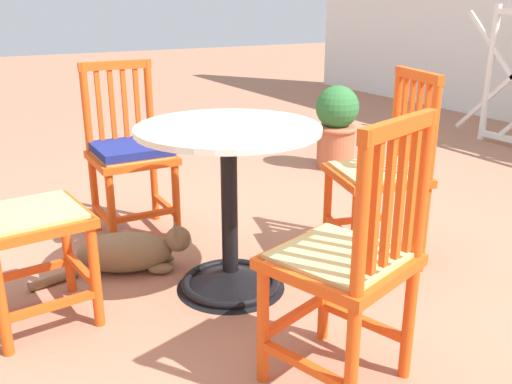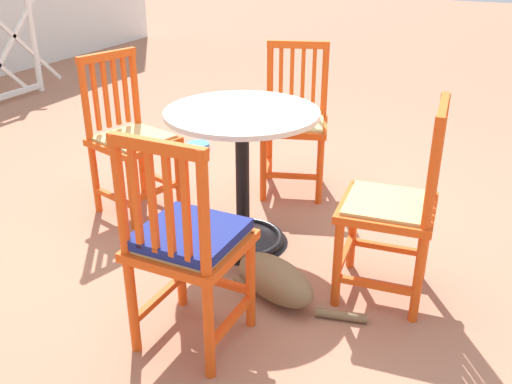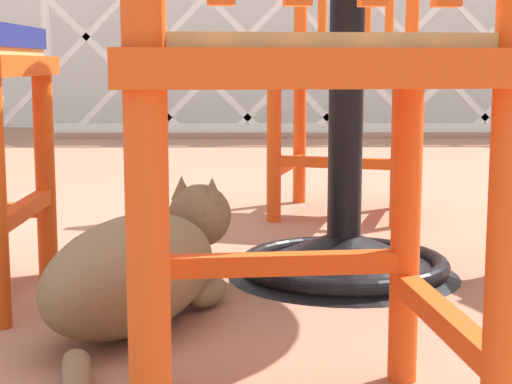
{
  "view_description": "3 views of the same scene",
  "coord_description": "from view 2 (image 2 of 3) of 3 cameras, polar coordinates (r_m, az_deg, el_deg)",
  "views": [
    {
      "loc": [
        1.98,
        -1.09,
        1.21
      ],
      "look_at": [
        0.15,
        -0.05,
        0.49
      ],
      "focal_mm": 39.56,
      "sensor_mm": 36.0,
      "label": 1
    },
    {
      "loc": [
        -2.41,
        -1.29,
        1.54
      ],
      "look_at": [
        -0.08,
        -0.19,
        0.34
      ],
      "focal_mm": 40.22,
      "sensor_mm": 36.0,
      "label": 2
    },
    {
      "loc": [
        -0.22,
        -1.79,
        0.44
      ],
      "look_at": [
        -0.2,
        0.04,
        0.16
      ],
      "focal_mm": 59.51,
      "sensor_mm": 36.0,
      "label": 3
    }
  ],
  "objects": [
    {
      "name": "ground_plane",
      "position": [
        3.13,
        -2.45,
        -4.48
      ],
      "size": [
        24.0,
        24.0,
        0.0
      ],
      "primitive_type": "plane",
      "color": "#A36B51"
    },
    {
      "name": "cafe_table",
      "position": [
        2.95,
        -1.33,
        -0.19
      ],
      "size": [
        0.76,
        0.76,
        0.73
      ],
      "color": "black",
      "rests_on": "ground_plane"
    },
    {
      "name": "orange_chair_tucked_in",
      "position": [
        3.35,
        -12.38,
        5.09
      ],
      "size": [
        0.49,
        0.49,
        0.91
      ],
      "color": "#E04C14",
      "rests_on": "ground_plane"
    },
    {
      "name": "orange_chair_by_planter",
      "position": [
        2.19,
        -6.83,
        -5.21
      ],
      "size": [
        0.4,
        0.4,
        0.91
      ],
      "color": "#E04C14",
      "rests_on": "ground_plane"
    },
    {
      "name": "orange_chair_facing_out",
      "position": [
        2.54,
        13.6,
        -1.58
      ],
      "size": [
        0.44,
        0.44,
        0.91
      ],
      "color": "#E04C14",
      "rests_on": "ground_plane"
    },
    {
      "name": "orange_chair_at_corner",
      "position": [
        3.56,
        3.86,
        6.76
      ],
      "size": [
        0.5,
        0.5,
        0.91
      ],
      "color": "#E04C14",
      "rests_on": "ground_plane"
    },
    {
      "name": "tabby_cat",
      "position": [
        2.63,
        1.37,
        -8.32
      ],
      "size": [
        0.36,
        0.74,
        0.23
      ],
      "color": "brown",
      "rests_on": "ground_plane"
    },
    {
      "name": "pet_water_bowl",
      "position": [
        4.38,
        -5.76,
        4.56
      ],
      "size": [
        0.17,
        0.17,
        0.05
      ],
      "primitive_type": "cylinder",
      "color": "teal",
      "rests_on": "ground_plane"
    }
  ]
}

